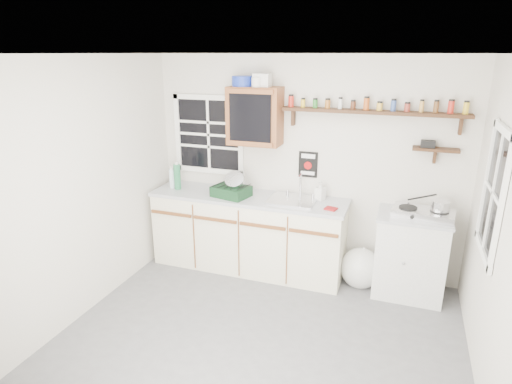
# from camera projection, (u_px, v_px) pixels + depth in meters

# --- Properties ---
(room) EXTENTS (3.64, 3.24, 2.54)m
(room) POSITION_uv_depth(u_px,v_px,m) (259.00, 213.00, 3.52)
(room) COLOR #545456
(room) RESTS_ON ground
(main_cabinet) EXTENTS (2.31, 0.63, 0.92)m
(main_cabinet) POSITION_uv_depth(u_px,v_px,m) (248.00, 232.00, 5.12)
(main_cabinet) COLOR beige
(main_cabinet) RESTS_ON floor
(right_cabinet) EXTENTS (0.73, 0.57, 0.91)m
(right_cabinet) POSITION_uv_depth(u_px,v_px,m) (410.00, 255.00, 4.56)
(right_cabinet) COLOR beige
(right_cabinet) RESTS_ON floor
(sink) EXTENTS (0.52, 0.44, 0.29)m
(sink) POSITION_uv_depth(u_px,v_px,m) (293.00, 200.00, 4.80)
(sink) COLOR silver
(sink) RESTS_ON main_cabinet
(upper_cabinet) EXTENTS (0.60, 0.32, 0.65)m
(upper_cabinet) POSITION_uv_depth(u_px,v_px,m) (255.00, 116.00, 4.81)
(upper_cabinet) COLOR brown
(upper_cabinet) RESTS_ON wall_back
(upper_cabinet_clutter) EXTENTS (0.44, 0.24, 0.14)m
(upper_cabinet_clutter) POSITION_uv_depth(u_px,v_px,m) (251.00, 81.00, 4.71)
(upper_cabinet_clutter) COLOR #182E9E
(upper_cabinet_clutter) RESTS_ON upper_cabinet
(spice_shelf) EXTENTS (1.91, 0.18, 0.35)m
(spice_shelf) POSITION_uv_depth(u_px,v_px,m) (373.00, 111.00, 4.43)
(spice_shelf) COLOR #321D0D
(spice_shelf) RESTS_ON wall_back
(secondary_shelf) EXTENTS (0.45, 0.16, 0.24)m
(secondary_shelf) POSITION_uv_depth(u_px,v_px,m) (433.00, 148.00, 4.35)
(secondary_shelf) COLOR #321D0D
(secondary_shelf) RESTS_ON wall_back
(warning_sign) EXTENTS (0.22, 0.02, 0.30)m
(warning_sign) POSITION_uv_depth(u_px,v_px,m) (308.00, 165.00, 4.92)
(warning_sign) COLOR black
(warning_sign) RESTS_ON wall_back
(window_back) EXTENTS (0.93, 0.03, 0.98)m
(window_back) POSITION_uv_depth(u_px,v_px,m) (209.00, 135.00, 5.23)
(window_back) COLOR black
(window_back) RESTS_ON wall_back
(window_right) EXTENTS (0.03, 0.78, 1.08)m
(window_right) POSITION_uv_depth(u_px,v_px,m) (494.00, 193.00, 3.38)
(window_right) COLOR black
(window_right) RESTS_ON wall_back
(water_bottles) EXTENTS (0.16, 0.10, 0.34)m
(water_bottles) POSITION_uv_depth(u_px,v_px,m) (175.00, 177.00, 5.20)
(water_bottles) COLOR silver
(water_bottles) RESTS_ON main_cabinet
(dish_rack) EXTENTS (0.46, 0.39, 0.30)m
(dish_rack) POSITION_uv_depth(u_px,v_px,m) (232.00, 188.00, 4.92)
(dish_rack) COLOR black
(dish_rack) RESTS_ON main_cabinet
(soap_bottle) EXTENTS (0.13, 0.13, 0.21)m
(soap_bottle) POSITION_uv_depth(u_px,v_px,m) (320.00, 191.00, 4.81)
(soap_bottle) COLOR silver
(soap_bottle) RESTS_ON main_cabinet
(rag) EXTENTS (0.14, 0.13, 0.02)m
(rag) POSITION_uv_depth(u_px,v_px,m) (331.00, 209.00, 4.54)
(rag) COLOR maroon
(rag) RESTS_ON main_cabinet
(hotplate) EXTENTS (0.64, 0.40, 0.09)m
(hotplate) POSITION_uv_depth(u_px,v_px,m) (423.00, 213.00, 4.36)
(hotplate) COLOR silver
(hotplate) RESTS_ON right_cabinet
(saucepan) EXTENTS (0.40, 0.31, 0.19)m
(saucepan) POSITION_uv_depth(u_px,v_px,m) (440.00, 206.00, 4.29)
(saucepan) COLOR silver
(saucepan) RESTS_ON hotplate
(trash_bag) EXTENTS (0.44, 0.39, 0.50)m
(trash_bag) POSITION_uv_depth(u_px,v_px,m) (361.00, 268.00, 4.79)
(trash_bag) COLOR silver
(trash_bag) RESTS_ON floor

